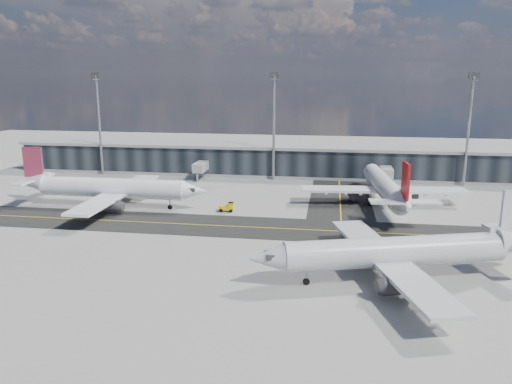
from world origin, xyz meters
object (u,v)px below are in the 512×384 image
airliner_near (399,252)px  service_van (373,184)px  airliner_redtail (385,187)px  baggage_tug (228,207)px  airliner_af (110,188)px

airliner_near → service_van: bearing=-18.0°
airliner_redtail → baggage_tug: bearing=-168.8°
airliner_redtail → airliner_near: (-2.00, -41.41, -0.08)m
airliner_af → service_van: 65.49m
airliner_redtail → airliner_af: bearing=-176.0°
airliner_redtail → service_van: airliner_redtail is taller
airliner_near → airliner_af: bearing=44.5°
airliner_near → baggage_tug: bearing=27.9°
airliner_near → service_van: airliner_near is taller
airliner_af → airliner_redtail: airliner_af is taller
service_van → baggage_tug: bearing=-165.0°
airliner_af → airliner_redtail: (59.60, 10.09, -0.01)m
airliner_af → baggage_tug: size_ratio=13.24×
airliner_af → airliner_redtail: 60.45m
airliner_near → service_van: (1.04, 60.26, -3.51)m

